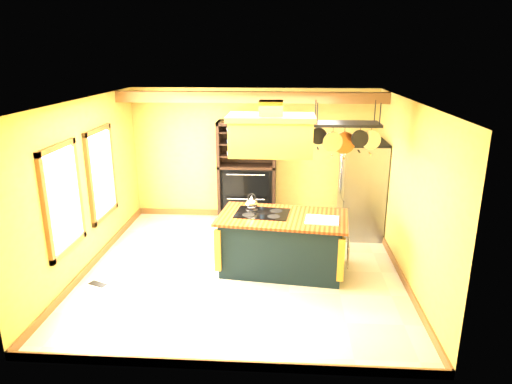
# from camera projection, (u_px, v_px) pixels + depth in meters

# --- Properties ---
(floor) EXTENTS (5.00, 5.00, 0.00)m
(floor) POSITION_uv_depth(u_px,v_px,m) (243.00, 268.00, 7.44)
(floor) COLOR beige
(floor) RESTS_ON ground
(ceiling) EXTENTS (5.00, 5.00, 0.00)m
(ceiling) POSITION_uv_depth(u_px,v_px,m) (242.00, 101.00, 6.64)
(ceiling) COLOR white
(ceiling) RESTS_ON wall_back
(wall_back) EXTENTS (5.00, 0.02, 2.70)m
(wall_back) POSITION_uv_depth(u_px,v_px,m) (254.00, 155.00, 9.43)
(wall_back) COLOR gold
(wall_back) RESTS_ON floor
(wall_front) EXTENTS (5.00, 0.02, 2.70)m
(wall_front) POSITION_uv_depth(u_px,v_px,m) (220.00, 259.00, 4.66)
(wall_front) COLOR gold
(wall_front) RESTS_ON floor
(wall_left) EXTENTS (0.02, 5.00, 2.70)m
(wall_left) POSITION_uv_depth(u_px,v_px,m) (85.00, 186.00, 7.19)
(wall_left) COLOR gold
(wall_left) RESTS_ON floor
(wall_right) EXTENTS (0.02, 5.00, 2.70)m
(wall_right) POSITION_uv_depth(u_px,v_px,m) (407.00, 192.00, 6.89)
(wall_right) COLOR gold
(wall_right) RESTS_ON floor
(ceiling_beam) EXTENTS (5.00, 0.15, 0.20)m
(ceiling_beam) POSITION_uv_depth(u_px,v_px,m) (251.00, 97.00, 8.30)
(ceiling_beam) COLOR brown
(ceiling_beam) RESTS_ON ceiling
(window_near) EXTENTS (0.06, 1.06, 1.56)m
(window_near) POSITION_uv_depth(u_px,v_px,m) (63.00, 199.00, 6.41)
(window_near) COLOR brown
(window_near) RESTS_ON wall_left
(window_far) EXTENTS (0.06, 1.06, 1.56)m
(window_far) POSITION_uv_depth(u_px,v_px,m) (102.00, 174.00, 7.75)
(window_far) COLOR brown
(window_far) RESTS_ON wall_left
(kitchen_island) EXTENTS (2.13, 1.35, 1.11)m
(kitchen_island) POSITION_uv_depth(u_px,v_px,m) (282.00, 243.00, 7.27)
(kitchen_island) COLOR black
(kitchen_island) RESTS_ON floor
(range_hood) EXTENTS (1.29, 0.73, 0.80)m
(range_hood) POSITION_uv_depth(u_px,v_px,m) (271.00, 133.00, 6.77)
(range_hood) COLOR #A9872A
(range_hood) RESTS_ON ceiling
(pot_rack) EXTENTS (1.05, 0.49, 0.79)m
(pot_rack) POSITION_uv_depth(u_px,v_px,m) (346.00, 131.00, 6.70)
(pot_rack) COLOR black
(pot_rack) RESTS_ON ceiling
(refrigerator) EXTENTS (0.77, 0.91, 1.78)m
(refrigerator) POSITION_uv_depth(u_px,v_px,m) (361.00, 191.00, 8.61)
(refrigerator) COLOR gray
(refrigerator) RESTS_ON floor
(hutch) EXTENTS (1.17, 0.54, 2.07)m
(hutch) POSITION_uv_depth(u_px,v_px,m) (247.00, 182.00, 9.38)
(hutch) COLOR black
(hutch) RESTS_ON floor
(floor_register) EXTENTS (0.30, 0.22, 0.01)m
(floor_register) POSITION_uv_depth(u_px,v_px,m) (98.00, 284.00, 6.92)
(floor_register) COLOR black
(floor_register) RESTS_ON floor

